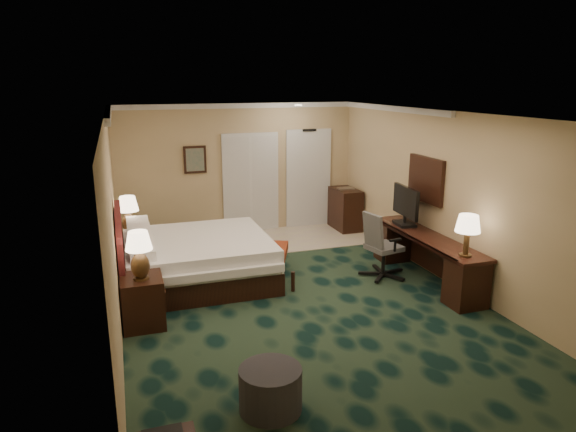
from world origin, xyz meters
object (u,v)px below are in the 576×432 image
object	(u,v)px
lamp_near	(140,256)
nightstand_near	(143,301)
tv	(405,206)
desk_chair	(384,244)
nightstand_far	(134,251)
bed	(198,260)
minibar	(345,209)
ottoman	(270,389)
bed_bench	(271,266)
desk	(425,258)
lamp_far	(129,216)

from	to	relation	value
lamp_near	nightstand_near	bearing A→B (deg)	93.24
tv	desk_chair	bearing A→B (deg)	-144.58
desk_chair	nightstand_far	bearing A→B (deg)	145.03
bed	tv	world-z (taller)	tv
bed	minibar	world-z (taller)	minibar
ottoman	bed	bearing A→B (deg)	92.18
lamp_near	tv	xyz separation A→B (m)	(4.40, 0.92, 0.09)
nightstand_far	bed_bench	distance (m)	2.45
nightstand_far	desk_chair	xyz separation A→B (m)	(3.89, -1.73, 0.26)
bed_bench	desk_chair	bearing A→B (deg)	8.49
desk	ottoman	bearing A→B (deg)	-143.47
bed_bench	minibar	xyz separation A→B (m)	(2.37, 2.32, 0.22)
bed_bench	desk_chair	distance (m)	1.88
nightstand_far	tv	xyz separation A→B (m)	(4.43, -1.42, 0.79)
bed	nightstand_far	xyz separation A→B (m)	(-0.97, 0.95, -0.06)
bed	bed_bench	distance (m)	1.17
nightstand_far	lamp_near	size ratio (longest dim) A/B	0.92
bed_bench	tv	world-z (taller)	tv
desk_chair	minibar	bearing A→B (deg)	67.30
desk_chair	lamp_far	bearing A→B (deg)	144.50
lamp_near	minibar	bearing A→B (deg)	37.42
ottoman	nightstand_near	bearing A→B (deg)	115.31
bed	desk	world-z (taller)	desk
bed	lamp_far	bearing A→B (deg)	134.97
nightstand_far	ottoman	size ratio (longest dim) A/B	0.94
lamp_far	ottoman	xyz separation A→B (m)	(1.14, -4.61, -0.70)
bed_bench	desk	world-z (taller)	desk
minibar	nightstand_far	bearing A→B (deg)	-166.79
bed_bench	desk_chair	xyz separation A→B (m)	(1.80, -0.46, 0.33)
lamp_far	lamp_near	bearing A→B (deg)	-88.36
bed	desk_chair	world-z (taller)	desk_chair
ottoman	tv	size ratio (longest dim) A/B	0.72
nightstand_near	minibar	bearing A→B (deg)	36.91
desk	tv	distance (m)	0.97
nightstand_near	minibar	distance (m)	5.54
ottoman	tv	world-z (taller)	tv
lamp_far	nightstand_near	bearing A→B (deg)	-88.41
bed	lamp_near	bearing A→B (deg)	-123.88
lamp_near	desk	size ratio (longest dim) A/B	0.25
lamp_near	desk	distance (m)	4.46
nightstand_near	desk_chair	xyz separation A→B (m)	(3.85, 0.55, 0.22)
bed	ottoman	distance (m)	3.61
tv	minibar	world-z (taller)	tv
tv	nightstand_near	bearing A→B (deg)	-163.18
desk	bed_bench	bearing A→B (deg)	161.03
nightstand_near	bed	bearing A→B (deg)	54.86
bed	lamp_near	distance (m)	1.79
bed_bench	lamp_near	bearing A→B (deg)	-129.77
nightstand_far	minibar	size ratio (longest dim) A/B	0.66
bed	desk_chair	size ratio (longest dim) A/B	2.04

